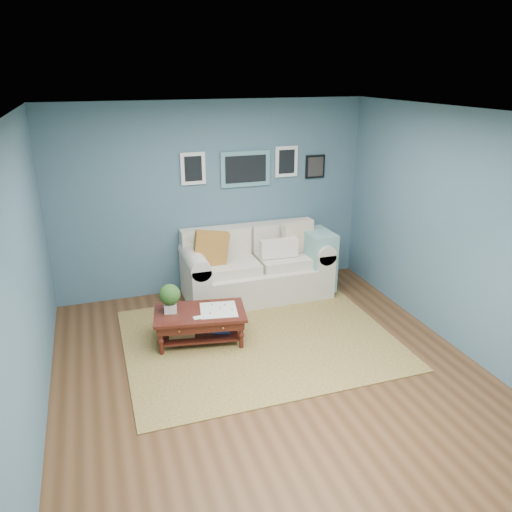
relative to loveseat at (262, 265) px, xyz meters
name	(u,v)px	position (x,y,z in m)	size (l,w,h in m)	color
room_shell	(274,255)	(-0.56, -1.97, 0.92)	(5.00, 5.02, 2.70)	brown
area_rug	(259,339)	(-0.47, -1.24, -0.43)	(3.15, 2.52, 0.01)	brown
loveseat	(262,265)	(0.00, 0.00, 0.00)	(2.09, 0.95, 1.07)	beige
coffee_table	(195,317)	(-1.19, -1.04, -0.11)	(1.15, 0.79, 0.74)	#35160A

